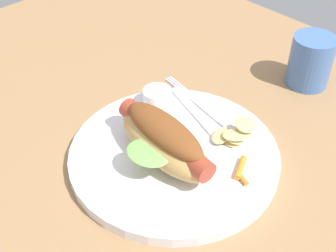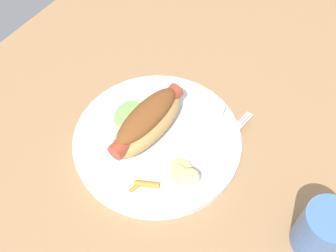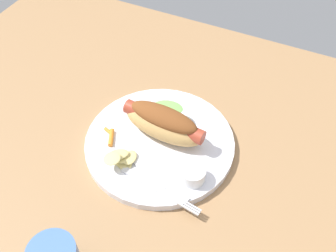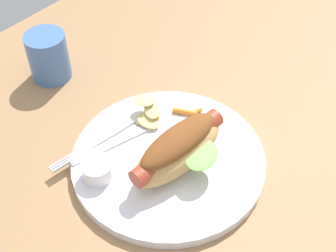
% 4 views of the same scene
% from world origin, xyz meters
% --- Properties ---
extents(ground_plane, '(1.20, 0.90, 0.02)m').
position_xyz_m(ground_plane, '(0.00, 0.00, -0.01)').
color(ground_plane, '#9E754C').
extents(plate, '(0.29, 0.29, 0.02)m').
position_xyz_m(plate, '(0.00, 0.03, 0.01)').
color(plate, white).
rests_on(plate, ground_plane).
extents(hot_dog, '(0.17, 0.10, 0.06)m').
position_xyz_m(hot_dog, '(0.00, 0.04, 0.05)').
color(hot_dog, tan).
rests_on(hot_dog, plate).
extents(sauce_ramekin, '(0.04, 0.04, 0.03)m').
position_xyz_m(sauce_ramekin, '(0.09, -0.03, 0.03)').
color(sauce_ramekin, white).
rests_on(sauce_ramekin, plate).
extents(fork, '(0.16, 0.04, 0.00)m').
position_xyz_m(fork, '(0.05, -0.08, 0.02)').
color(fork, silver).
rests_on(fork, plate).
extents(knife, '(0.14, 0.05, 0.00)m').
position_xyz_m(knife, '(0.04, -0.06, 0.02)').
color(knife, silver).
rests_on(knife, plate).
extents(chips_pile, '(0.06, 0.07, 0.03)m').
position_xyz_m(chips_pile, '(-0.04, -0.05, 0.03)').
color(chips_pile, '#D8C77C').
rests_on(chips_pile, plate).
extents(carrot_garnish, '(0.04, 0.04, 0.01)m').
position_xyz_m(carrot_garnish, '(-0.09, -0.01, 0.02)').
color(carrot_garnish, orange).
rests_on(carrot_garnish, plate).
extents(drinking_cup, '(0.07, 0.07, 0.09)m').
position_xyz_m(drinking_cup, '(-0.02, -0.27, 0.04)').
color(drinking_cup, '#4770B2').
rests_on(drinking_cup, ground_plane).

